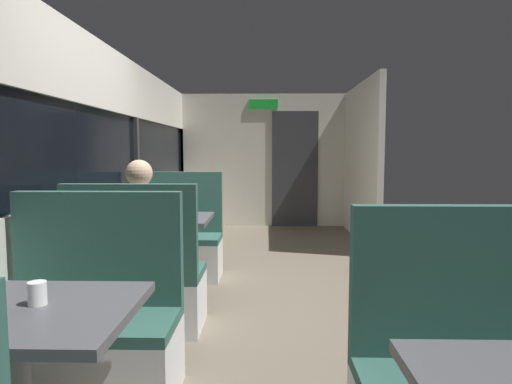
{
  "coord_description": "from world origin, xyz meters",
  "views": [
    {
      "loc": [
        0.06,
        -3.72,
        1.33
      ],
      "look_at": [
        -0.05,
        0.79,
        0.91
      ],
      "focal_mm": 31.64,
      "sensor_mm": 36.0,
      "label": 1
    }
  ],
  "objects_px": {
    "bench_mid_window_facing_end": "(138,286)",
    "bench_mid_window_facing_entry": "(176,246)",
    "dining_table_mid_window": "(159,228)",
    "seated_passenger": "(140,256)",
    "coffee_cup_primary": "(37,293)",
    "bench_near_window_facing_entry": "(90,337)",
    "dining_table_near_window": "(15,333)"
  },
  "relations": [
    {
      "from": "dining_table_mid_window",
      "to": "seated_passenger",
      "type": "relative_size",
      "value": 0.71
    },
    {
      "from": "dining_table_near_window",
      "to": "bench_mid_window_facing_end",
      "type": "bearing_deg",
      "value": 90.0
    },
    {
      "from": "dining_table_near_window",
      "to": "bench_mid_window_facing_end",
      "type": "xyz_separation_m",
      "value": [
        0.0,
        1.61,
        -0.31
      ]
    },
    {
      "from": "bench_near_window_facing_entry",
      "to": "dining_table_mid_window",
      "type": "xyz_separation_m",
      "value": [
        0.0,
        1.61,
        0.31
      ]
    },
    {
      "from": "bench_near_window_facing_entry",
      "to": "dining_table_mid_window",
      "type": "relative_size",
      "value": 1.22
    },
    {
      "from": "bench_near_window_facing_entry",
      "to": "seated_passenger",
      "type": "xyz_separation_m",
      "value": [
        0.0,
        0.98,
        0.21
      ]
    },
    {
      "from": "bench_mid_window_facing_end",
      "to": "coffee_cup_primary",
      "type": "distance_m",
      "value": 1.64
    },
    {
      "from": "dining_table_mid_window",
      "to": "coffee_cup_primary",
      "type": "relative_size",
      "value": 10.0
    },
    {
      "from": "dining_table_mid_window",
      "to": "seated_passenger",
      "type": "bearing_deg",
      "value": -90.0
    },
    {
      "from": "bench_near_window_facing_entry",
      "to": "dining_table_mid_window",
      "type": "height_order",
      "value": "bench_near_window_facing_entry"
    },
    {
      "from": "dining_table_near_window",
      "to": "bench_mid_window_facing_entry",
      "type": "bearing_deg",
      "value": 90.0
    },
    {
      "from": "coffee_cup_primary",
      "to": "bench_near_window_facing_entry",
      "type": "bearing_deg",
      "value": 96.57
    },
    {
      "from": "dining_table_mid_window",
      "to": "coffee_cup_primary",
      "type": "distance_m",
      "value": 2.28
    },
    {
      "from": "dining_table_mid_window",
      "to": "seated_passenger",
      "type": "distance_m",
      "value": 0.64
    },
    {
      "from": "coffee_cup_primary",
      "to": "dining_table_mid_window",
      "type": "bearing_deg",
      "value": 91.93
    },
    {
      "from": "coffee_cup_primary",
      "to": "bench_mid_window_facing_entry",
      "type": "bearing_deg",
      "value": 91.48
    },
    {
      "from": "bench_mid_window_facing_end",
      "to": "coffee_cup_primary",
      "type": "xyz_separation_m",
      "value": [
        0.08,
        -1.57,
        0.46
      ]
    },
    {
      "from": "bench_mid_window_facing_entry",
      "to": "seated_passenger",
      "type": "relative_size",
      "value": 0.87
    },
    {
      "from": "bench_near_window_facing_entry",
      "to": "bench_mid_window_facing_end",
      "type": "xyz_separation_m",
      "value": [
        0.0,
        0.91,
        0.0
      ]
    },
    {
      "from": "bench_near_window_facing_entry",
      "to": "bench_mid_window_facing_entry",
      "type": "height_order",
      "value": "same"
    },
    {
      "from": "bench_mid_window_facing_entry",
      "to": "bench_mid_window_facing_end",
      "type": "bearing_deg",
      "value": -90.0
    },
    {
      "from": "seated_passenger",
      "to": "coffee_cup_primary",
      "type": "height_order",
      "value": "seated_passenger"
    },
    {
      "from": "bench_mid_window_facing_end",
      "to": "bench_mid_window_facing_entry",
      "type": "distance_m",
      "value": 1.4
    },
    {
      "from": "dining_table_near_window",
      "to": "coffee_cup_primary",
      "type": "distance_m",
      "value": 0.17
    },
    {
      "from": "bench_mid_window_facing_entry",
      "to": "seated_passenger",
      "type": "height_order",
      "value": "seated_passenger"
    },
    {
      "from": "bench_mid_window_facing_end",
      "to": "seated_passenger",
      "type": "xyz_separation_m",
      "value": [
        0.0,
        0.07,
        0.21
      ]
    },
    {
      "from": "bench_mid_window_facing_end",
      "to": "seated_passenger",
      "type": "relative_size",
      "value": 0.87
    },
    {
      "from": "dining_table_near_window",
      "to": "bench_mid_window_facing_entry",
      "type": "xyz_separation_m",
      "value": [
        0.0,
        3.01,
        -0.31
      ]
    },
    {
      "from": "dining_table_near_window",
      "to": "bench_mid_window_facing_entry",
      "type": "height_order",
      "value": "bench_mid_window_facing_entry"
    },
    {
      "from": "seated_passenger",
      "to": "coffee_cup_primary",
      "type": "xyz_separation_m",
      "value": [
        0.08,
        -1.65,
        0.25
      ]
    },
    {
      "from": "bench_mid_window_facing_end",
      "to": "seated_passenger",
      "type": "distance_m",
      "value": 0.22
    },
    {
      "from": "dining_table_near_window",
      "to": "seated_passenger",
      "type": "distance_m",
      "value": 1.68
    }
  ]
}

